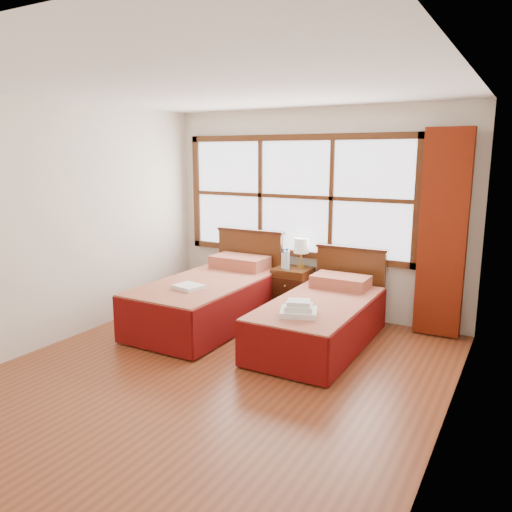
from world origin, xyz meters
The scene contains 15 objects.
floor centered at (0.00, 0.00, 0.00)m, with size 4.50×4.50×0.00m, color brown.
ceiling centered at (0.00, 0.00, 2.60)m, with size 4.50×4.50×0.00m, color white.
wall_back centered at (0.00, 2.25, 1.30)m, with size 4.00×4.00×0.00m, color silver.
wall_left centered at (-2.00, 0.00, 1.30)m, with size 4.50×4.50×0.00m, color silver.
wall_right centered at (2.00, 0.00, 1.30)m, with size 4.50×4.50×0.00m, color silver.
window centered at (-0.25, 2.21, 1.50)m, with size 3.16×0.06×1.56m.
curtain centered at (1.60, 2.11, 1.17)m, with size 0.50×0.16×2.30m, color maroon.
bed_left centered at (-0.88, 1.20, 0.32)m, with size 1.07×2.09×1.04m.
bed_right centered at (0.55, 1.20, 0.28)m, with size 0.96×1.98×0.93m.
nightstand centered at (-0.17, 1.99, 0.30)m, with size 0.46×0.45×0.61m.
towels_left centered at (-0.84, 0.70, 0.58)m, with size 0.34×0.31×0.05m.
towels_right centered at (0.55, 0.62, 0.55)m, with size 0.44×0.41×0.15m.
lamp centered at (-0.11, 2.12, 0.87)m, with size 0.19×0.19×0.38m.
bottle_near centered at (-0.27, 1.94, 0.71)m, with size 0.06×0.06×0.22m.
bottle_far centered at (-0.21, 1.92, 0.73)m, with size 0.07×0.07×0.27m.
Camera 1 is at (2.46, -3.64, 2.04)m, focal length 35.00 mm.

